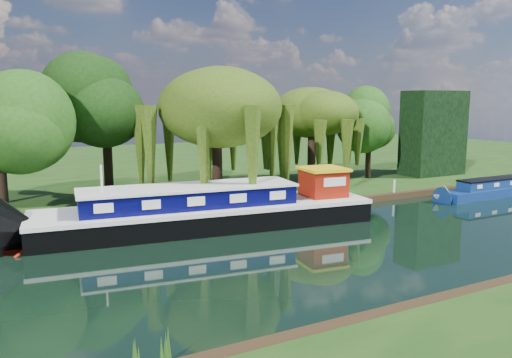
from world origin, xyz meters
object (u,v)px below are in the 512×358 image
dutch_barge (211,210)px  narrowboat (496,189)px  red_dinghy (31,250)px  white_cruiser (445,201)px

dutch_barge → narrowboat: dutch_barge is taller
dutch_barge → red_dinghy: size_ratio=7.09×
dutch_barge → white_cruiser: size_ratio=7.95×
dutch_barge → narrowboat: (23.98, -1.49, -0.49)m
dutch_barge → narrowboat: 24.03m
narrowboat → dutch_barge: bearing=176.7°
narrowboat → red_dinghy: 33.95m
dutch_barge → red_dinghy: dutch_barge is taller
red_dinghy → white_cruiser: white_cruiser is taller
narrowboat → red_dinghy: narrowboat is taller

